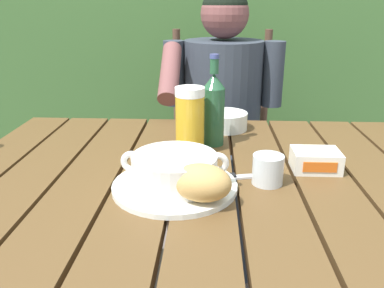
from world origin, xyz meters
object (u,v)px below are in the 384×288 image
(bread_roll, at_px, (202,182))
(diner_bowl, at_px, (225,121))
(serving_plate, at_px, (175,186))
(beer_glass, at_px, (190,121))
(person_eating, at_px, (222,110))
(butter_tub, at_px, (316,160))
(water_glass_small, at_px, (268,169))
(beer_bottle, at_px, (213,108))
(chair_near_diner, at_px, (220,144))
(table_knife, at_px, (234,176))
(soup_bowl, at_px, (175,169))

(bread_roll, xyz_separation_m, diner_bowl, (0.06, 0.52, -0.02))
(serving_plate, relative_size, beer_glass, 1.53)
(person_eating, relative_size, butter_tub, 10.34)
(beer_glass, bearing_deg, bread_roll, -82.34)
(beer_glass, height_order, water_glass_small, beer_glass)
(beer_bottle, distance_m, butter_tub, 0.32)
(chair_near_diner, relative_size, table_knife, 6.67)
(soup_bowl, distance_m, beer_glass, 0.23)
(bread_roll, bearing_deg, chair_near_diner, 86.49)
(soup_bowl, relative_size, beer_bottle, 0.92)
(person_eating, height_order, water_glass_small, person_eating)
(bread_roll, relative_size, water_glass_small, 2.01)
(serving_plate, height_order, bread_roll, bread_roll)
(chair_near_diner, relative_size, diner_bowl, 7.04)
(bread_roll, relative_size, beer_bottle, 0.55)
(beer_glass, relative_size, diner_bowl, 1.29)
(serving_plate, height_order, table_knife, serving_plate)
(beer_glass, xyz_separation_m, diner_bowl, (0.10, 0.22, -0.06))
(soup_bowl, height_order, bread_roll, same)
(person_eating, relative_size, serving_plate, 4.23)
(soup_bowl, bearing_deg, person_eating, 81.01)
(serving_plate, relative_size, bread_roll, 1.96)
(chair_near_diner, distance_m, soup_bowl, 1.04)
(butter_tub, bearing_deg, table_knife, -163.88)
(serving_plate, distance_m, diner_bowl, 0.46)
(person_eating, xyz_separation_m, beer_bottle, (-0.04, -0.49, 0.14))
(soup_bowl, relative_size, beer_glass, 1.31)
(soup_bowl, relative_size, diner_bowl, 1.69)
(beer_bottle, height_order, butter_tub, beer_bottle)
(beer_glass, xyz_separation_m, butter_tub, (0.32, -0.11, -0.07))
(serving_plate, bearing_deg, beer_bottle, 73.85)
(beer_bottle, distance_m, table_knife, 0.26)
(beer_bottle, relative_size, diner_bowl, 1.83)
(beer_glass, bearing_deg, table_knife, -55.24)
(bread_roll, distance_m, table_knife, 0.16)
(beer_bottle, xyz_separation_m, butter_tub, (0.25, -0.18, -0.08))
(beer_bottle, height_order, table_knife, beer_bottle)
(table_knife, height_order, diner_bowl, diner_bowl)
(bread_roll, xyz_separation_m, water_glass_small, (0.15, 0.11, -0.02))
(bread_roll, bearing_deg, beer_glass, 97.66)
(beer_glass, distance_m, water_glass_small, 0.27)
(diner_bowl, bearing_deg, bread_roll, -97.16)
(beer_bottle, xyz_separation_m, diner_bowl, (0.04, 0.15, -0.08))
(bread_roll, height_order, butter_tub, bread_roll)
(beer_glass, relative_size, beer_bottle, 0.70)
(butter_tub, bearing_deg, bread_roll, -145.36)
(soup_bowl, distance_m, butter_tub, 0.36)
(person_eating, bearing_deg, table_knife, -89.00)
(bread_roll, bearing_deg, table_knife, 60.81)
(chair_near_diner, relative_size, beer_glass, 5.47)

